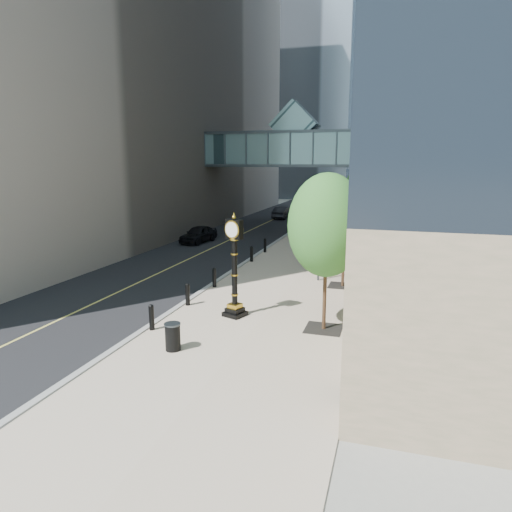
# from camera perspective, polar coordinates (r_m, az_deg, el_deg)

# --- Properties ---
(ground) EXTENTS (320.00, 320.00, 0.00)m
(ground) POSITION_cam_1_polar(r_m,az_deg,el_deg) (16.25, -6.14, -11.53)
(ground) COLOR gray
(ground) RESTS_ON ground
(road) EXTENTS (8.00, 180.00, 0.02)m
(road) POSITION_cam_1_polar(r_m,az_deg,el_deg) (55.61, 3.30, 5.10)
(road) COLOR black
(road) RESTS_ON ground
(sidewalk) EXTENTS (8.00, 180.00, 0.06)m
(sidewalk) POSITION_cam_1_polar(r_m,az_deg,el_deg) (54.31, 11.56, 4.74)
(sidewalk) COLOR tan
(sidewalk) RESTS_ON ground
(curb) EXTENTS (0.25, 180.00, 0.07)m
(curb) POSITION_cam_1_polar(r_m,az_deg,el_deg) (54.82, 7.38, 4.95)
(curb) COLOR gray
(curb) RESTS_ON ground
(midrise_left) EXTENTS (20.00, 58.00, 40.00)m
(midrise_left) POSITION_cam_1_polar(r_m,az_deg,el_deg) (49.08, -19.48, 27.19)
(midrise_left) COLOR tan
(midrise_left) RESTS_ON ground
(distant_tower_c) EXTENTS (22.00, 22.00, 65.00)m
(distant_tower_c) POSITION_cam_1_polar(r_m,az_deg,el_deg) (136.76, 12.49, 22.45)
(distant_tower_c) COLOR #94A6BB
(distant_tower_c) RESTS_ON ground
(skywalk) EXTENTS (17.00, 4.20, 5.80)m
(skywalk) POSITION_cam_1_polar(r_m,az_deg,el_deg) (42.68, 4.89, 13.44)
(skywalk) COLOR slate
(skywalk) RESTS_ON ground
(entrance_canopy) EXTENTS (3.00, 8.00, 4.38)m
(entrance_canopy) POSITION_cam_1_polar(r_m,az_deg,el_deg) (27.90, 11.84, 6.94)
(entrance_canopy) COLOR #383F44
(entrance_canopy) RESTS_ON ground
(bollard_row) EXTENTS (0.20, 16.20, 0.90)m
(bollard_row) POSITION_cam_1_polar(r_m,az_deg,el_deg) (25.00, -3.85, -1.93)
(bollard_row) COLOR black
(bollard_row) RESTS_ON sidewalk
(street_trees) EXTENTS (2.96, 28.58, 6.09)m
(street_trees) POSITION_cam_1_polar(r_m,az_deg,el_deg) (28.87, 12.22, 6.23)
(street_trees) COLOR black
(street_trees) RESTS_ON sidewalk
(street_clock) EXTENTS (1.02, 1.02, 4.24)m
(street_clock) POSITION_cam_1_polar(r_m,az_deg,el_deg) (18.77, -2.70, -2.16)
(street_clock) COLOR black
(street_clock) RESTS_ON sidewalk
(trash_bin) EXTENTS (0.67, 0.67, 0.90)m
(trash_bin) POSITION_cam_1_polar(r_m,az_deg,el_deg) (16.05, -10.36, -9.99)
(trash_bin) COLOR black
(trash_bin) RESTS_ON sidewalk
(pedestrian) EXTENTS (0.63, 0.50, 1.52)m
(pedestrian) POSITION_cam_1_polar(r_m,az_deg,el_deg) (24.39, 13.04, -1.80)
(pedestrian) COLOR beige
(pedestrian) RESTS_ON sidewalk
(car_near) EXTENTS (2.09, 4.13, 1.35)m
(car_near) POSITION_cam_1_polar(r_m,az_deg,el_deg) (36.92, -7.21, 2.73)
(car_near) COLOR black
(car_near) RESTS_ON road
(car_far) EXTENTS (1.61, 4.10, 1.33)m
(car_far) POSITION_cam_1_polar(r_m,az_deg,el_deg) (52.46, 3.33, 5.44)
(car_far) COLOR black
(car_far) RESTS_ON road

